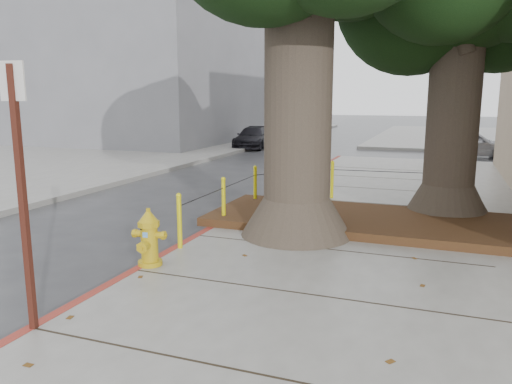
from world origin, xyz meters
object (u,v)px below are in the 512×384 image
signpost (21,183)px  car_silver (469,143)px  fire_hydrant (149,238)px  car_dark (253,138)px

signpost → car_silver: size_ratio=0.78×
fire_hydrant → signpost: bearing=-97.0°
fire_hydrant → signpost: (-0.05, -2.26, 1.19)m
car_silver → fire_hydrant: bearing=157.6°
car_silver → car_dark: bearing=80.7°
fire_hydrant → car_dark: car_dark is taller
fire_hydrant → car_silver: bearing=68.2°
signpost → car_silver: bearing=67.6°
signpost → car_silver: signpost is taller
car_dark → fire_hydrant: bearing=-81.3°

